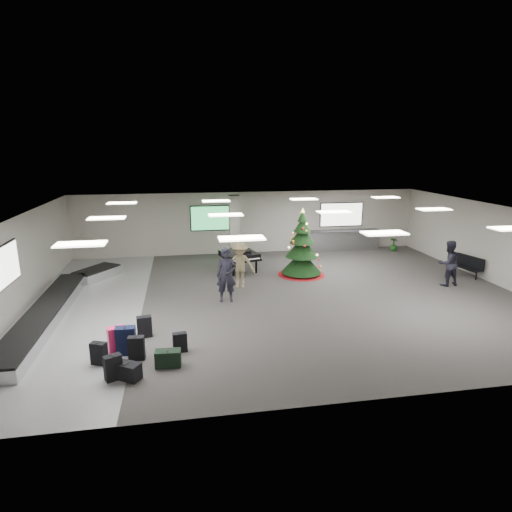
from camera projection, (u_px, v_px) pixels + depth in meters
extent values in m
plane|color=#3E3A38|center=(280.00, 296.00, 16.10)|extent=(18.00, 18.00, 0.00)
cube|color=#A8A19A|center=(250.00, 223.00, 22.38)|extent=(18.00, 0.02, 3.20)
cube|color=#A8A19A|center=(356.00, 335.00, 9.03)|extent=(18.00, 0.02, 3.20)
cube|color=#A8A19A|center=(17.00, 266.00, 14.20)|extent=(0.02, 14.00, 3.20)
cube|color=#A8A19A|center=(498.00, 245.00, 17.21)|extent=(0.02, 14.00, 3.20)
cube|color=silver|center=(281.00, 212.00, 15.31)|extent=(18.00, 14.00, 0.02)
cube|color=gray|center=(85.00, 308.00, 14.93)|extent=(4.00, 14.00, 0.01)
cube|color=#A19C93|center=(235.00, 228.00, 20.88)|extent=(0.50, 0.50, 3.20)
cube|color=green|center=(212.00, 218.00, 21.93)|extent=(2.20, 0.08, 1.30)
cube|color=white|center=(341.00, 215.00, 23.10)|extent=(2.40, 0.08, 1.30)
cube|color=white|center=(5.00, 266.00, 13.18)|extent=(0.08, 2.10, 1.30)
cube|color=white|center=(81.00, 244.00, 10.50)|extent=(1.20, 0.60, 0.04)
cube|color=white|center=(107.00, 218.00, 14.32)|extent=(1.20, 0.60, 0.04)
cube|color=white|center=(122.00, 203.00, 18.13)|extent=(1.20, 0.60, 0.04)
cube|color=white|center=(242.00, 238.00, 11.17)|extent=(1.20, 0.60, 0.04)
cube|color=white|center=(226.00, 215.00, 14.99)|extent=(1.20, 0.60, 0.04)
cube|color=white|center=(216.00, 201.00, 18.80)|extent=(1.20, 0.60, 0.04)
cube|color=white|center=(384.00, 233.00, 11.84)|extent=(1.20, 0.60, 0.04)
cube|color=white|center=(334.00, 212.00, 15.66)|extent=(1.20, 0.60, 0.04)
cube|color=white|center=(304.00, 199.00, 19.47)|extent=(1.20, 0.60, 0.04)
cube|color=white|center=(512.00, 228.00, 12.51)|extent=(1.20, 0.60, 0.04)
cube|color=white|center=(434.00, 209.00, 16.33)|extent=(1.20, 0.60, 0.04)
cube|color=white|center=(386.00, 197.00, 20.14)|extent=(1.20, 0.60, 0.04)
cube|color=silver|center=(45.00, 315.00, 13.76)|extent=(1.00, 8.00, 0.38)
cube|color=black|center=(44.00, 309.00, 13.71)|extent=(0.95, 7.90, 0.05)
cube|color=silver|center=(97.00, 274.00, 18.29)|extent=(1.97, 2.21, 0.38)
cube|color=black|center=(97.00, 269.00, 18.23)|extent=(1.87, 2.10, 0.05)
cube|color=silver|center=(342.00, 241.00, 23.15)|extent=(4.00, 0.60, 1.05)
cube|color=#2E2E30|center=(343.00, 231.00, 23.02)|extent=(4.05, 0.65, 0.04)
cube|color=black|center=(113.00, 368.00, 10.26)|extent=(0.47, 0.39, 0.63)
cube|color=black|center=(112.00, 355.00, 10.18)|extent=(0.09, 0.13, 0.02)
cube|color=black|center=(137.00, 348.00, 11.24)|extent=(0.43, 0.25, 0.64)
cube|color=black|center=(136.00, 336.00, 11.16)|extent=(0.04, 0.13, 0.02)
cube|color=#FF2161|center=(117.00, 339.00, 11.67)|extent=(0.52, 0.40, 0.72)
cube|color=black|center=(116.00, 327.00, 11.57)|extent=(0.08, 0.16, 0.02)
cube|color=black|center=(144.00, 327.00, 12.58)|extent=(0.46, 0.29, 0.64)
cube|color=black|center=(144.00, 316.00, 12.50)|extent=(0.05, 0.14, 0.02)
cube|color=black|center=(126.00, 341.00, 11.51)|extent=(0.52, 0.32, 0.78)
cube|color=black|center=(125.00, 327.00, 11.41)|extent=(0.04, 0.18, 0.02)
cube|color=black|center=(99.00, 353.00, 11.00)|extent=(0.45, 0.35, 0.60)
cube|color=black|center=(98.00, 343.00, 10.92)|extent=(0.07, 0.13, 0.02)
cube|color=black|center=(168.00, 358.00, 10.92)|extent=(0.67, 0.37, 0.43)
cube|color=black|center=(168.00, 350.00, 10.86)|extent=(0.05, 0.20, 0.02)
cube|color=black|center=(180.00, 342.00, 11.68)|extent=(0.40, 0.25, 0.55)
cube|color=black|center=(180.00, 333.00, 11.61)|extent=(0.05, 0.12, 0.02)
cube|color=black|center=(128.00, 371.00, 10.32)|extent=(0.71, 0.62, 0.41)
cube|color=black|center=(127.00, 363.00, 10.27)|extent=(0.14, 0.19, 0.02)
cone|color=maroon|center=(301.00, 273.00, 18.79)|extent=(2.07, 2.07, 0.13)
cylinder|color=#3F2819|center=(301.00, 269.00, 18.74)|extent=(0.13, 0.13, 0.54)
cone|color=black|center=(301.00, 261.00, 18.65)|extent=(1.74, 1.74, 0.98)
cone|color=black|center=(302.00, 247.00, 18.49)|extent=(1.41, 1.41, 0.87)
cone|color=black|center=(302.00, 235.00, 18.36)|extent=(1.09, 1.09, 0.76)
cone|color=black|center=(302.00, 225.00, 18.25)|extent=(0.76, 0.76, 0.65)
cone|color=black|center=(303.00, 216.00, 18.15)|extent=(0.44, 0.44, 0.49)
cone|color=#FFE566|center=(303.00, 210.00, 18.09)|extent=(0.17, 0.17, 0.20)
cube|color=black|center=(239.00, 255.00, 19.21)|extent=(1.78, 1.91, 0.26)
cube|color=black|center=(247.00, 261.00, 18.47)|extent=(1.35, 0.61, 0.09)
cube|color=white|center=(247.00, 260.00, 18.43)|extent=(1.18, 0.43, 0.02)
cube|color=black|center=(245.00, 254.00, 18.60)|extent=(0.62, 0.19, 0.20)
cylinder|color=black|center=(233.00, 269.00, 18.53)|extent=(0.09, 0.09, 0.62)
cylinder|color=black|center=(256.00, 266.00, 18.98)|extent=(0.09, 0.09, 0.62)
cylinder|color=black|center=(234.00, 261.00, 19.88)|extent=(0.09, 0.09, 0.62)
cube|color=black|center=(466.00, 267.00, 18.47)|extent=(0.77, 1.48, 0.06)
cylinder|color=black|center=(474.00, 276.00, 17.99)|extent=(0.06, 0.06, 0.38)
cylinder|color=black|center=(457.00, 268.00, 19.06)|extent=(0.06, 0.06, 0.38)
cube|color=black|center=(471.00, 261.00, 18.45)|extent=(0.36, 1.38, 0.47)
imported|color=black|center=(226.00, 275.00, 15.34)|extent=(0.75, 0.52, 1.98)
imported|color=#827450|center=(240.00, 265.00, 16.88)|extent=(1.33, 0.95, 1.87)
imported|color=black|center=(448.00, 263.00, 17.13)|extent=(0.98, 0.80, 1.86)
imported|color=#143E16|center=(300.00, 249.00, 21.72)|extent=(0.60, 0.62, 0.87)
imported|color=#143E16|center=(394.00, 244.00, 22.98)|extent=(0.57, 0.57, 0.72)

